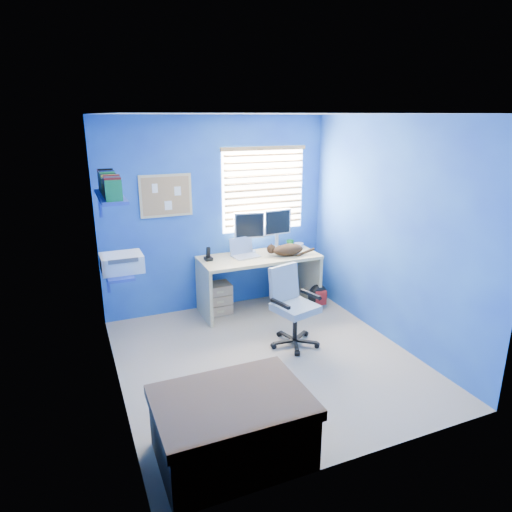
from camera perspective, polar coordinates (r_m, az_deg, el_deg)
name	(u,v)px	position (r m, az deg, el deg)	size (l,w,h in m)	color
floor	(267,359)	(4.98, 1.34, -12.78)	(3.00, 3.20, 0.00)	#A39983
ceiling	(269,114)	(4.32, 1.59, 17.34)	(3.00, 3.20, 0.00)	white
wall_back	(217,215)	(5.94, -4.91, 5.10)	(3.00, 0.01, 2.50)	#1B3CB4
wall_front	(365,307)	(3.18, 13.42, -6.20)	(3.00, 0.01, 2.50)	#1B3CB4
wall_left	(109,265)	(4.13, -17.88, -1.11)	(0.01, 3.20, 2.50)	#1B3CB4
wall_right	(391,232)	(5.27, 16.53, 2.88)	(0.01, 3.20, 2.50)	#1B3CB4
desk	(259,283)	(6.03, 0.40, -3.37)	(1.55, 0.65, 0.74)	tan
laptop	(246,249)	(5.85, -1.31, 0.94)	(0.33, 0.26, 0.22)	silver
monitor_left	(249,233)	(6.01, -0.91, 2.95)	(0.40, 0.12, 0.54)	silver
monitor_right	(277,229)	(6.20, 2.61, 3.39)	(0.40, 0.12, 0.54)	silver
phone	(208,254)	(5.75, -5.99, 0.28)	(0.09, 0.11, 0.17)	black
mug	(290,244)	(6.31, 4.27, 1.54)	(0.10, 0.09, 0.10)	#177832
cd_spindle	(299,245)	(6.29, 5.36, 1.32)	(0.13, 0.13, 0.07)	silver
cat	(288,250)	(5.94, 4.03, 0.79)	(0.42, 0.22, 0.15)	black
tower_pc	(279,287)	(6.30, 2.94, -3.89)	(0.19, 0.44, 0.45)	beige
drawer_boxes	(217,298)	(6.00, -4.90, -5.26)	(0.35, 0.28, 0.41)	tan
yellow_book	(276,301)	(6.11, 2.55, -5.62)	(0.03, 0.17, 0.24)	yellow
backpack	(318,296)	(6.21, 7.72, -4.95)	(0.28, 0.21, 0.32)	black
bed_corner	(232,427)	(3.64, -3.02, -20.62)	(1.09, 0.77, 0.52)	brown
office_chair	(292,316)	(5.17, 4.58, -7.51)	(0.63, 0.63, 0.89)	black
window_blinds	(264,189)	(6.09, 0.99, 8.32)	(1.15, 0.05, 1.10)	white
corkboard	(166,196)	(5.70, -11.19, 7.40)	(0.64, 0.02, 0.52)	tan
wall_shelves	(115,225)	(4.82, -17.23, 3.77)	(0.42, 0.90, 1.05)	#2740AC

